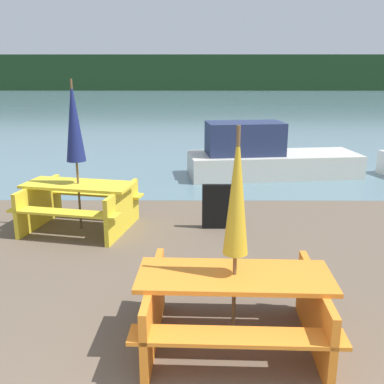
{
  "coord_description": "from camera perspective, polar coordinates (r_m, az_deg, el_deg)",
  "views": [
    {
      "loc": [
        0.21,
        -1.48,
        2.58
      ],
      "look_at": [
        0.18,
        4.75,
        0.85
      ],
      "focal_mm": 42.0,
      "sensor_mm": 36.0,
      "label": 1
    }
  ],
  "objects": [
    {
      "name": "water",
      "position": [
        33.74,
        -0.01,
        11.15
      ],
      "size": [
        60.0,
        50.0,
        0.0
      ],
      "color": "slate",
      "rests_on": "ground_plane"
    },
    {
      "name": "umbrella_gold",
      "position": [
        3.98,
        5.71,
        -0.23
      ],
      "size": [
        0.23,
        0.23,
        2.11
      ],
      "color": "brown",
      "rests_on": "ground_plane"
    },
    {
      "name": "boat",
      "position": [
        11.14,
        9.23,
        4.44
      ],
      "size": [
        4.26,
        1.89,
        1.32
      ],
      "rotation": [
        0.0,
        0.0,
        0.12
      ],
      "color": "beige",
      "rests_on": "water"
    },
    {
      "name": "picnic_table_orange",
      "position": [
        4.39,
        5.33,
        -13.66
      ],
      "size": [
        1.86,
        1.44,
        0.73
      ],
      "rotation": [
        0.0,
        0.0,
        -0.03
      ],
      "color": "orange",
      "rests_on": "ground_plane"
    },
    {
      "name": "picnic_table_yellow",
      "position": [
        7.57,
        -14.1,
        -1.16
      ],
      "size": [
        2.01,
        1.71,
        0.77
      ],
      "rotation": [
        0.0,
        0.0,
        -0.21
      ],
      "color": "yellow",
      "rests_on": "ground_plane"
    },
    {
      "name": "far_treeline",
      "position": [
        53.64,
        0.13,
        14.92
      ],
      "size": [
        80.0,
        1.6,
        4.0
      ],
      "color": "#193319",
      "rests_on": "water"
    },
    {
      "name": "signboard",
      "position": [
        7.39,
        3.43,
        -1.86
      ],
      "size": [
        0.55,
        0.08,
        0.75
      ],
      "color": "black",
      "rests_on": "ground_plane"
    },
    {
      "name": "umbrella_navy",
      "position": [
        7.31,
        -14.78,
        8.61
      ],
      "size": [
        0.31,
        0.31,
        2.42
      ],
      "color": "brown",
      "rests_on": "ground_plane"
    }
  ]
}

